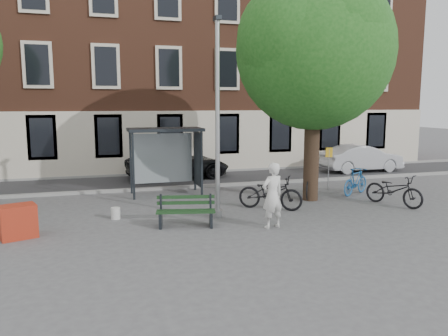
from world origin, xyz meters
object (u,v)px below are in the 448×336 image
at_px(bike_c, 394,190).
at_px(car_dark, 178,164).
at_px(notice_sign, 329,160).
at_px(car_silver, 362,158).
at_px(bench, 186,213).
at_px(bus_shelter, 175,146).
at_px(bike_a, 270,193).
at_px(painter, 272,196).
at_px(red_stand, 18,222).
at_px(bike_d, 310,181).
at_px(lamppost, 218,129).
at_px(bike_b, 356,181).

height_order(bike_c, car_dark, car_dark).
relative_size(car_dark, notice_sign, 2.80).
bearing_deg(car_silver, bench, 124.25).
xyz_separation_m(bus_shelter, car_silver, (10.44, 2.88, -1.21)).
bearing_deg(bike_a, painter, -165.93).
xyz_separation_m(bike_a, car_dark, (-1.86, 7.11, 0.11)).
bearing_deg(car_dark, red_stand, 139.10).
bearing_deg(bike_d, lamppost, 59.72).
bearing_deg(bike_d, car_dark, -19.51).
height_order(bench, red_stand, red_stand).
distance_m(painter, red_stand, 6.96).
xyz_separation_m(lamppost, car_silver, (9.83, 6.98, -2.08)).
xyz_separation_m(lamppost, car_dark, (0.14, 7.66, -2.10)).
distance_m(bike_c, notice_sign, 3.38).
xyz_separation_m(bus_shelter, bike_a, (2.61, -3.55, -1.34)).
bearing_deg(notice_sign, lamppost, -147.05).
relative_size(bus_shelter, car_dark, 0.58).
xyz_separation_m(car_dark, notice_sign, (5.49, -4.58, 0.56)).
relative_size(painter, car_dark, 0.39).
distance_m(bench, red_stand, 4.51).
bearing_deg(car_silver, bike_a, 128.75).
bearing_deg(car_silver, lamppost, 124.74).
bearing_deg(bus_shelter, car_dark, 78.03).
distance_m(bike_b, notice_sign, 1.51).
bearing_deg(car_silver, bike_c, 153.54).
bearing_deg(bike_a, bench, 146.35).
bearing_deg(bike_c, bike_b, 72.64).
xyz_separation_m(lamppost, bike_a, (2.00, 0.55, -2.21)).
height_order(bike_d, red_stand, bike_d).
relative_size(bench, bike_b, 1.00).
distance_m(bench, bike_c, 7.56).
bearing_deg(car_silver, notice_sign, 132.30).
height_order(bench, car_dark, car_dark).
height_order(car_dark, car_silver, car_silver).
height_order(bench, bike_a, bike_a).
xyz_separation_m(bike_c, red_stand, (-12.05, -0.40, -0.11)).
xyz_separation_m(bike_d, red_stand, (-9.89, -2.49, -0.16)).
xyz_separation_m(bench, bike_b, (7.30, 2.54, 0.13)).
xyz_separation_m(lamppost, bench, (-1.15, -0.68, -2.38)).
relative_size(bench, bike_d, 0.88).
height_order(bus_shelter, bike_d, bus_shelter).
bearing_deg(painter, bike_b, -159.58).
relative_size(car_silver, notice_sign, 2.44).
height_order(painter, bench, painter).
bearing_deg(red_stand, lamppost, 5.49).
distance_m(bus_shelter, painter, 6.01).
bearing_deg(bike_a, lamppost, 140.41).
xyz_separation_m(painter, bike_a, (0.80, 2.09, -0.37)).
bearing_deg(bike_d, car_silver, -103.09).
bearing_deg(bike_b, car_silver, -64.76).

